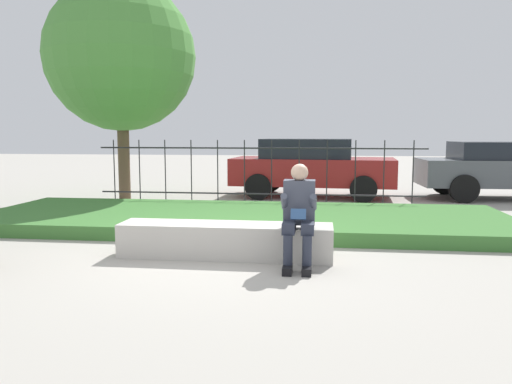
# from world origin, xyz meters

# --- Properties ---
(ground_plane) EXTENTS (60.00, 60.00, 0.00)m
(ground_plane) POSITION_xyz_m (0.00, 0.00, 0.00)
(ground_plane) COLOR #A8A399
(stone_bench) EXTENTS (2.76, 0.57, 0.44)m
(stone_bench) POSITION_xyz_m (0.12, 0.00, 0.19)
(stone_bench) COLOR beige
(stone_bench) RESTS_ON ground_plane
(person_seated_reader) EXTENTS (0.42, 0.73, 1.24)m
(person_seated_reader) POSITION_xyz_m (1.08, -0.32, 0.67)
(person_seated_reader) COLOR black
(person_seated_reader) RESTS_ON ground_plane
(grass_berm) EXTENTS (9.10, 3.12, 0.22)m
(grass_berm) POSITION_xyz_m (0.00, 2.26, 0.11)
(grass_berm) COLOR #3D7533
(grass_berm) RESTS_ON ground_plane
(iron_fence) EXTENTS (7.10, 0.03, 1.46)m
(iron_fence) POSITION_xyz_m (-0.00, 4.42, 0.77)
(iron_fence) COLOR #232326
(iron_fence) RESTS_ON ground_plane
(car_parked_center) EXTENTS (4.13, 2.12, 1.46)m
(car_parked_center) POSITION_xyz_m (1.12, 6.40, 0.77)
(car_parked_center) COLOR maroon
(car_parked_center) RESTS_ON ground_plane
(car_parked_right) EXTENTS (4.43, 1.95, 1.40)m
(car_parked_right) POSITION_xyz_m (5.94, 6.55, 0.76)
(car_parked_right) COLOR #4C5156
(car_parked_right) RESTS_ON ground_plane
(tree_behind_fence) EXTENTS (3.46, 3.46, 5.11)m
(tree_behind_fence) POSITION_xyz_m (-3.30, 5.10, 3.37)
(tree_behind_fence) COLOR brown
(tree_behind_fence) RESTS_ON ground_plane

